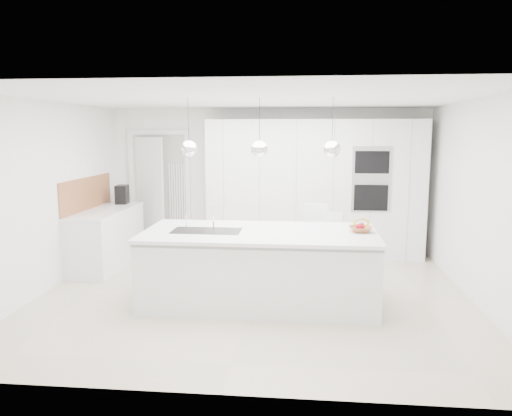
# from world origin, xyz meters

# --- Properties ---
(floor) EXTENTS (5.50, 5.50, 0.00)m
(floor) POSITION_xyz_m (0.00, 0.00, 0.00)
(floor) COLOR beige
(floor) RESTS_ON ground
(wall_back) EXTENTS (5.50, 0.00, 5.50)m
(wall_back) POSITION_xyz_m (0.00, 2.50, 1.25)
(wall_back) COLOR white
(wall_back) RESTS_ON ground
(wall_left) EXTENTS (0.00, 5.00, 5.00)m
(wall_left) POSITION_xyz_m (-2.75, 0.00, 1.25)
(wall_left) COLOR white
(wall_left) RESTS_ON ground
(ceiling) EXTENTS (5.50, 5.50, 0.00)m
(ceiling) POSITION_xyz_m (0.00, 0.00, 2.50)
(ceiling) COLOR white
(ceiling) RESTS_ON wall_back
(tall_cabinets) EXTENTS (3.60, 0.60, 2.30)m
(tall_cabinets) POSITION_xyz_m (0.80, 2.20, 1.15)
(tall_cabinets) COLOR white
(tall_cabinets) RESTS_ON floor
(oven_stack) EXTENTS (0.62, 0.04, 1.05)m
(oven_stack) POSITION_xyz_m (1.70, 1.89, 1.35)
(oven_stack) COLOR #A5A5A8
(oven_stack) RESTS_ON tall_cabinets
(doorway_frame) EXTENTS (1.11, 0.08, 2.13)m
(doorway_frame) POSITION_xyz_m (-1.95, 2.47, 1.02)
(doorway_frame) COLOR white
(doorway_frame) RESTS_ON floor
(hallway_door) EXTENTS (0.76, 0.38, 2.00)m
(hallway_door) POSITION_xyz_m (-2.20, 2.42, 1.00)
(hallway_door) COLOR white
(hallway_door) RESTS_ON floor
(radiator) EXTENTS (0.32, 0.04, 1.40)m
(radiator) POSITION_xyz_m (-1.63, 2.46, 0.85)
(radiator) COLOR white
(radiator) RESTS_ON floor
(left_base_cabinets) EXTENTS (0.60, 1.80, 0.86)m
(left_base_cabinets) POSITION_xyz_m (-2.45, 1.20, 0.43)
(left_base_cabinets) COLOR white
(left_base_cabinets) RESTS_ON floor
(left_worktop) EXTENTS (0.62, 1.82, 0.04)m
(left_worktop) POSITION_xyz_m (-2.45, 1.20, 0.88)
(left_worktop) COLOR white
(left_worktop) RESTS_ON left_base_cabinets
(oak_backsplash) EXTENTS (0.02, 1.80, 0.50)m
(oak_backsplash) POSITION_xyz_m (-2.74, 1.20, 1.15)
(oak_backsplash) COLOR #AD6A40
(oak_backsplash) RESTS_ON wall_left
(island_base) EXTENTS (2.80, 1.20, 0.86)m
(island_base) POSITION_xyz_m (0.10, -0.30, 0.43)
(island_base) COLOR white
(island_base) RESTS_ON floor
(island_worktop) EXTENTS (2.84, 1.40, 0.04)m
(island_worktop) POSITION_xyz_m (0.10, -0.25, 0.88)
(island_worktop) COLOR white
(island_worktop) RESTS_ON island_base
(island_sink) EXTENTS (0.84, 0.44, 0.18)m
(island_sink) POSITION_xyz_m (-0.55, -0.30, 0.82)
(island_sink) COLOR #3F3F42
(island_sink) RESTS_ON island_worktop
(island_tap) EXTENTS (0.02, 0.02, 0.30)m
(island_tap) POSITION_xyz_m (-0.50, -0.10, 1.05)
(island_tap) COLOR white
(island_tap) RESTS_ON island_worktop
(pendant_left) EXTENTS (0.20, 0.20, 0.20)m
(pendant_left) POSITION_xyz_m (-0.75, -0.30, 1.90)
(pendant_left) COLOR white
(pendant_left) RESTS_ON ceiling
(pendant_mid) EXTENTS (0.20, 0.20, 0.20)m
(pendant_mid) POSITION_xyz_m (0.10, -0.30, 1.90)
(pendant_mid) COLOR white
(pendant_mid) RESTS_ON ceiling
(pendant_right) EXTENTS (0.20, 0.20, 0.20)m
(pendant_right) POSITION_xyz_m (0.95, -0.30, 1.90)
(pendant_right) COLOR white
(pendant_right) RESTS_ON ceiling
(fruit_bowl) EXTENTS (0.31, 0.31, 0.07)m
(fruit_bowl) POSITION_xyz_m (1.32, -0.19, 0.93)
(fruit_bowl) COLOR #AD6A40
(fruit_bowl) RESTS_ON island_worktop
(espresso_machine) EXTENTS (0.22, 0.31, 0.31)m
(espresso_machine) POSITION_xyz_m (-2.43, 1.88, 1.05)
(espresso_machine) COLOR black
(espresso_machine) RESTS_ON left_worktop
(bar_stool_left) EXTENTS (0.43, 0.55, 1.09)m
(bar_stool_left) POSITION_xyz_m (0.81, 0.69, 0.54)
(bar_stool_left) COLOR white
(bar_stool_left) RESTS_ON floor
(bar_stool_right) EXTENTS (0.48, 0.54, 0.98)m
(bar_stool_right) POSITION_xyz_m (1.04, 0.63, 0.49)
(bar_stool_right) COLOR white
(bar_stool_right) RESTS_ON floor
(apple_a) EXTENTS (0.08, 0.08, 0.08)m
(apple_a) POSITION_xyz_m (1.31, -0.21, 0.97)
(apple_a) COLOR #B3061C
(apple_a) RESTS_ON fruit_bowl
(apple_b) EXTENTS (0.08, 0.08, 0.08)m
(apple_b) POSITION_xyz_m (1.31, -0.21, 0.97)
(apple_b) COLOR #B3061C
(apple_b) RESTS_ON fruit_bowl
(apple_c) EXTENTS (0.08, 0.08, 0.08)m
(apple_c) POSITION_xyz_m (1.34, -0.17, 0.97)
(apple_c) COLOR #B3061C
(apple_c) RESTS_ON fruit_bowl
(banana_bunch) EXTENTS (0.24, 0.17, 0.21)m
(banana_bunch) POSITION_xyz_m (1.33, -0.18, 1.02)
(banana_bunch) COLOR gold
(banana_bunch) RESTS_ON fruit_bowl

